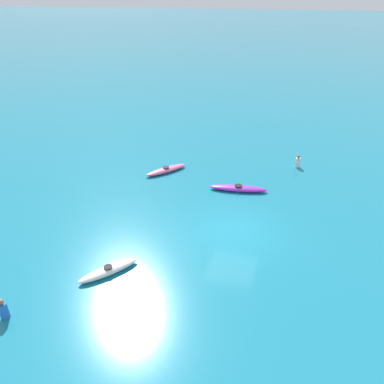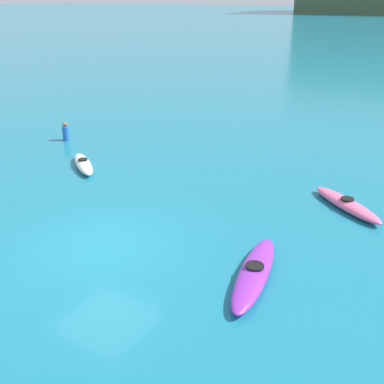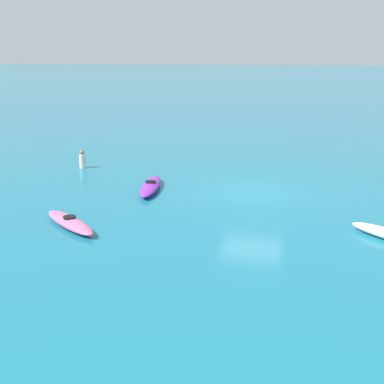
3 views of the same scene
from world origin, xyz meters
The scene contains 6 objects.
ground_plane centered at (0.00, 0.00, 0.00)m, with size 600.00×600.00×0.00m, color #19728C.
kayak_white centered at (-4.72, 4.35, 0.16)m, with size 2.42×2.04×0.37m.
kayak_pink centered at (5.12, 5.79, 0.16)m, with size 2.78×2.31×0.37m.
kayak_purple centered at (4.16, 0.69, 0.16)m, with size 1.34×3.50×0.37m.
person_near_shore centered at (8.79, -2.42, 0.39)m, with size 0.45×0.45×0.88m.
person_by_kayaks centered at (-8.00, 6.73, 0.39)m, with size 0.44×0.44×0.88m.
Camera 1 is at (-14.34, -2.66, 10.35)m, focal length 32.96 mm.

